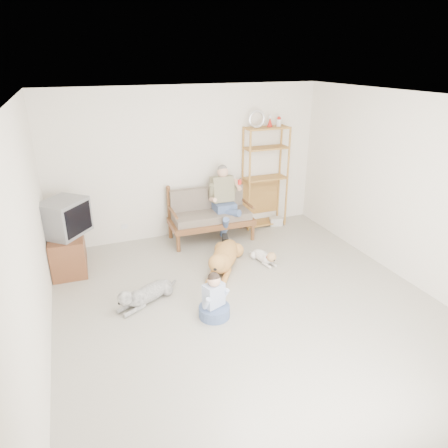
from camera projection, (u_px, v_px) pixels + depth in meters
name	position (u px, v px, depth m)	size (l,w,h in m)	color
floor	(251.00, 308.00, 5.37)	(5.50, 5.50, 0.00)	#B8B3A1
ceiling	(257.00, 99.00, 4.32)	(5.50, 5.50, 0.00)	white
wall_back	(189.00, 163.00, 7.21)	(5.00, 5.00, 0.00)	silver
wall_front	(443.00, 365.00, 2.48)	(5.00, 5.00, 0.00)	silver
wall_left	(29.00, 248.00, 4.01)	(5.50, 5.50, 0.00)	silver
wall_right	(413.00, 192.00, 5.68)	(5.50, 5.50, 0.00)	silver
loveseat	(210.00, 213.00, 7.29)	(1.52, 0.73, 0.95)	brown
man	(225.00, 208.00, 7.16)	(0.52, 0.74, 1.19)	#4D5D8D
etagere	(265.00, 177.00, 7.66)	(0.86, 0.38, 2.25)	#AD8436
book_stack	(276.00, 221.00, 8.00)	(0.25, 0.18, 0.16)	white
tv_stand	(68.00, 252.00, 6.26)	(0.54, 0.92, 0.60)	brown
crt_tv	(64.00, 218.00, 6.05)	(0.82, 0.84, 0.55)	slate
wall_outlet	(125.00, 227.00, 7.18)	(0.12, 0.02, 0.08)	silver
golden_retriever	(224.00, 258.00, 6.32)	(0.92, 1.32, 0.46)	#BD8D41
shaggy_dog	(145.00, 294.00, 5.44)	(0.97, 0.62, 0.33)	beige
terrier	(265.00, 257.00, 6.52)	(0.27, 0.67, 0.25)	white
child	(214.00, 301.00, 5.12)	(0.41, 0.41, 0.64)	#4D5D8D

